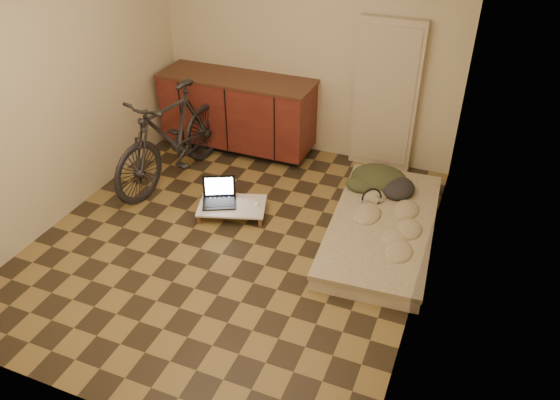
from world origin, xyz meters
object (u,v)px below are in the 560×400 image
at_px(laptop, 219,197).
at_px(lap_desk, 232,206).
at_px(bicycle, 171,132).
at_px(futon, 382,227).

bearing_deg(laptop, lap_desk, -31.69).
bearing_deg(bicycle, laptop, -17.84).
height_order(bicycle, futon, bicycle).
xyz_separation_m(bicycle, laptop, (0.74, -0.38, -0.42)).
distance_m(futon, laptop, 1.65).
height_order(bicycle, lap_desk, bicycle).
relative_size(lap_desk, laptop, 1.80).
height_order(futon, lap_desk, futon).
distance_m(bicycle, laptop, 0.94).
distance_m(bicycle, futon, 2.44).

